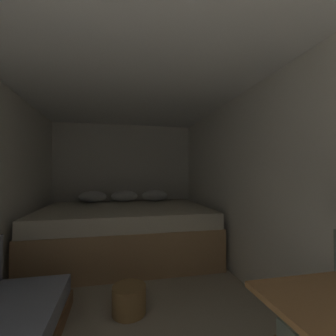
# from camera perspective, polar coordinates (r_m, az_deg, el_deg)

# --- Properties ---
(ground_plane) EXTENTS (6.67, 6.67, 0.00)m
(ground_plane) POSITION_cam_1_polar(r_m,az_deg,el_deg) (2.45, -9.15, -31.47)
(ground_plane) COLOR #A39984
(wall_back) EXTENTS (2.63, 0.05, 2.15)m
(wall_back) POSITION_cam_1_polar(r_m,az_deg,el_deg) (4.48, -10.73, -3.29)
(wall_back) COLOR silver
(wall_back) RESTS_ON ground
(wall_right) EXTENTS (0.05, 4.67, 2.15)m
(wall_right) POSITION_cam_1_polar(r_m,az_deg,el_deg) (2.54, 21.44, -4.75)
(wall_right) COLOR silver
(wall_right) RESTS_ON ground
(ceiling_slab) EXTENTS (2.63, 4.67, 0.05)m
(ceiling_slab) POSITION_cam_1_polar(r_m,az_deg,el_deg) (2.32, -8.94, 22.70)
(ceiling_slab) COLOR white
(ceiling_slab) RESTS_ON wall_left
(bed) EXTENTS (2.41, 1.72, 0.92)m
(bed) POSITION_cam_1_polar(r_m,az_deg,el_deg) (3.66, -10.39, -14.85)
(bed) COLOR tan
(bed) RESTS_ON ground
(wicker_basket) EXTENTS (0.30, 0.30, 0.24)m
(wicker_basket) POSITION_cam_1_polar(r_m,az_deg,el_deg) (2.37, -9.54, -29.26)
(wicker_basket) COLOR olive
(wicker_basket) RESTS_ON ground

